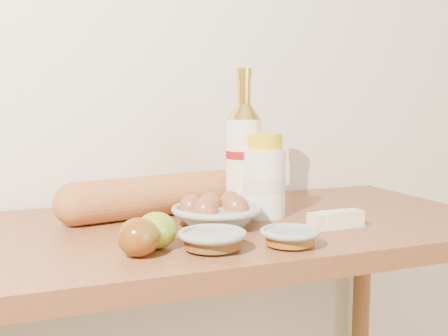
{
  "coord_description": "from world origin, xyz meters",
  "views": [
    {
      "loc": [
        -0.42,
        0.11,
        1.16
      ],
      "look_at": [
        0.0,
        1.15,
        1.02
      ],
      "focal_mm": 45.0,
      "sensor_mm": 36.0,
      "label": 1
    }
  ],
  "objects_px": {
    "cream_bottle": "(264,178)",
    "egg_bowl": "(216,213)",
    "baguette": "(174,194)",
    "bourbon_bottle": "(244,155)",
    "table": "(219,280)"
  },
  "relations": [
    {
      "from": "baguette",
      "to": "bourbon_bottle",
      "type": "bearing_deg",
      "value": -30.33
    },
    {
      "from": "bourbon_bottle",
      "to": "baguette",
      "type": "height_order",
      "value": "bourbon_bottle"
    },
    {
      "from": "bourbon_bottle",
      "to": "baguette",
      "type": "bearing_deg",
      "value": 152.1
    },
    {
      "from": "cream_bottle",
      "to": "egg_bowl",
      "type": "distance_m",
      "value": 0.15
    },
    {
      "from": "baguette",
      "to": "egg_bowl",
      "type": "bearing_deg",
      "value": -84.16
    },
    {
      "from": "cream_bottle",
      "to": "egg_bowl",
      "type": "relative_size",
      "value": 0.9
    },
    {
      "from": "bourbon_bottle",
      "to": "cream_bottle",
      "type": "distance_m",
      "value": 0.07
    },
    {
      "from": "egg_bowl",
      "to": "baguette",
      "type": "bearing_deg",
      "value": 106.03
    },
    {
      "from": "egg_bowl",
      "to": "baguette",
      "type": "distance_m",
      "value": 0.16
    },
    {
      "from": "bourbon_bottle",
      "to": "cream_bottle",
      "type": "height_order",
      "value": "bourbon_bottle"
    },
    {
      "from": "table",
      "to": "cream_bottle",
      "type": "distance_m",
      "value": 0.24
    },
    {
      "from": "table",
      "to": "baguette",
      "type": "bearing_deg",
      "value": 114.96
    },
    {
      "from": "table",
      "to": "egg_bowl",
      "type": "bearing_deg",
      "value": -120.85
    },
    {
      "from": "baguette",
      "to": "cream_bottle",
      "type": "bearing_deg",
      "value": -40.28
    },
    {
      "from": "cream_bottle",
      "to": "baguette",
      "type": "relative_size",
      "value": 0.33
    }
  ]
}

